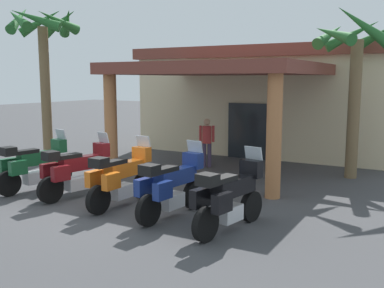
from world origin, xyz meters
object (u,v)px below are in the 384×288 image
(motorcycle_orange, at_px, (121,178))
(pedestrian, at_px, (207,139))
(motorcycle_maroon, at_px, (76,171))
(motorcycle_blue, at_px, (171,186))
(motorcycle_green, at_px, (34,165))
(motel_building, at_px, (277,98))
(motorcycle_black, at_px, (229,197))
(palm_tree_roadside, at_px, (44,42))
(palm_tree_near_portico, at_px, (356,55))

(motorcycle_orange, relative_size, pedestrian, 1.33)
(motorcycle_maroon, xyz_separation_m, motorcycle_blue, (2.97, -0.06, 0.00))
(motorcycle_green, relative_size, pedestrian, 1.32)
(motorcycle_green, height_order, motorcycle_blue, same)
(motel_building, relative_size, motorcycle_black, 5.59)
(motorcycle_orange, relative_size, palm_tree_roadside, 0.39)
(motel_building, distance_m, motorcycle_blue, 10.73)
(pedestrian, bearing_deg, motorcycle_orange, 159.75)
(palm_tree_roadside, bearing_deg, motel_building, 53.32)
(palm_tree_near_portico, bearing_deg, pedestrian, -168.85)
(motorcycle_maroon, distance_m, motorcycle_orange, 1.49)
(motorcycle_black, height_order, palm_tree_near_portico, palm_tree_near_portico)
(motorcycle_maroon, distance_m, palm_tree_near_portico, 8.69)
(motorcycle_green, height_order, palm_tree_near_portico, palm_tree_near_portico)
(motorcycle_orange, height_order, palm_tree_roadside, palm_tree_roadside)
(motel_building, distance_m, motorcycle_green, 10.99)
(motorcycle_blue, bearing_deg, motorcycle_black, -90.81)
(motel_building, distance_m, pedestrian, 5.38)
(motorcycle_black, bearing_deg, pedestrian, 42.18)
(motorcycle_orange, xyz_separation_m, palm_tree_roadside, (-5.89, 2.84, 3.59))
(motel_building, height_order, motorcycle_orange, motel_building)
(motorcycle_blue, relative_size, palm_tree_near_portico, 0.43)
(motorcycle_maroon, relative_size, palm_tree_near_portico, 0.43)
(motel_building, height_order, palm_tree_roadside, palm_tree_roadside)
(motorcycle_green, distance_m, motorcycle_black, 5.94)
(motel_building, height_order, motorcycle_green, motel_building)
(motel_building, xyz_separation_m, pedestrian, (-0.45, -5.22, -1.23))
(motorcycle_maroon, height_order, motorcycle_orange, same)
(motorcycle_orange, distance_m, palm_tree_roadside, 7.46)
(motel_building, distance_m, motorcycle_black, 11.20)
(motorcycle_maroon, bearing_deg, motorcycle_green, 105.11)
(motorcycle_black, relative_size, palm_tree_near_portico, 0.43)
(motel_building, height_order, motorcycle_maroon, motel_building)
(motorcycle_maroon, bearing_deg, motel_building, 3.89)
(motorcycle_black, bearing_deg, motorcycle_green, 97.32)
(motorcycle_black, bearing_deg, motel_building, 24.90)
(motorcycle_orange, height_order, palm_tree_near_portico, palm_tree_near_portico)
(motel_building, distance_m, palm_tree_near_portico, 6.16)
(motel_building, xyz_separation_m, motorcycle_black, (3.20, -10.63, -1.49))
(pedestrian, height_order, palm_tree_roadside, palm_tree_roadside)
(motorcycle_blue, bearing_deg, motorcycle_green, 95.41)
(motorcycle_green, xyz_separation_m, motorcycle_orange, (2.97, 0.10, 0.00))
(motel_building, distance_m, motorcycle_maroon, 10.61)
(pedestrian, distance_m, palm_tree_roadside, 6.62)
(motorcycle_black, bearing_deg, motorcycle_orange, 94.52)
(motorcycle_orange, distance_m, pedestrian, 5.27)
(pedestrian, bearing_deg, motorcycle_maroon, 143.53)
(palm_tree_roadside, bearing_deg, motorcycle_orange, -25.74)
(motorcycle_blue, height_order, motorcycle_black, same)
(pedestrian, height_order, palm_tree_near_portico, palm_tree_near_portico)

